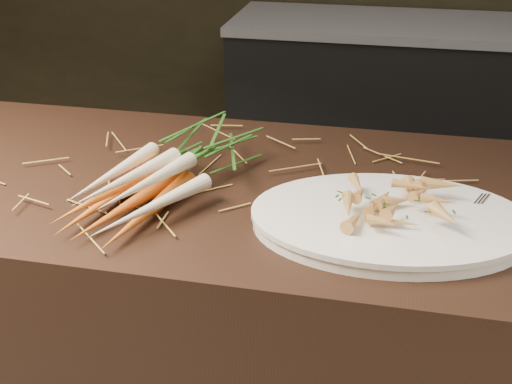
# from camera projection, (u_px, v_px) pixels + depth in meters

# --- Properties ---
(main_counter) EXTENTS (2.40, 0.70, 0.90)m
(main_counter) POSITION_uv_depth(u_px,v_px,m) (306.00, 364.00, 1.47)
(main_counter) COLOR black
(main_counter) RESTS_ON ground
(back_counter) EXTENTS (1.82, 0.62, 0.84)m
(back_counter) POSITION_uv_depth(u_px,v_px,m) (423.00, 111.00, 3.07)
(back_counter) COLOR black
(back_counter) RESTS_ON ground
(straw_bedding) EXTENTS (1.40, 0.60, 0.02)m
(straw_bedding) POSITION_uv_depth(u_px,v_px,m) (314.00, 186.00, 1.26)
(straw_bedding) COLOR #A88437
(straw_bedding) RESTS_ON main_counter
(root_veg_bunch) EXTENTS (0.30, 0.55, 0.10)m
(root_veg_bunch) POSITION_uv_depth(u_px,v_px,m) (177.00, 162.00, 1.27)
(root_veg_bunch) COLOR #C25A0D
(root_veg_bunch) RESTS_ON main_counter
(serving_platter) EXTENTS (0.52, 0.37, 0.03)m
(serving_platter) POSITION_uv_depth(u_px,v_px,m) (389.00, 223.00, 1.13)
(serving_platter) COLOR white
(serving_platter) RESTS_ON main_counter
(roasted_veg_heap) EXTENTS (0.25, 0.20, 0.05)m
(roasted_veg_heap) POSITION_uv_depth(u_px,v_px,m) (391.00, 203.00, 1.11)
(roasted_veg_heap) COLOR #A47339
(roasted_veg_heap) RESTS_ON serving_platter
(serving_fork) EXTENTS (0.09, 0.17, 0.00)m
(serving_fork) POSITION_uv_depth(u_px,v_px,m) (493.00, 226.00, 1.09)
(serving_fork) COLOR silver
(serving_fork) RESTS_ON serving_platter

